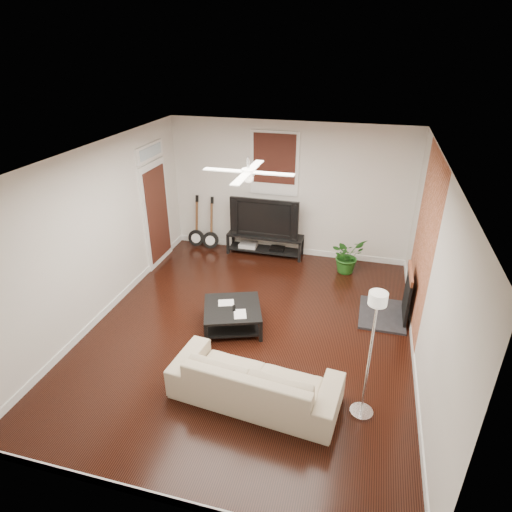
% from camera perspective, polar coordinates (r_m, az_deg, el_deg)
% --- Properties ---
extents(room, '(5.01, 6.01, 2.81)m').
position_cam_1_polar(room, '(6.30, -0.94, 0.46)').
color(room, black).
rests_on(room, ground).
extents(brick_accent, '(0.02, 2.20, 2.80)m').
position_cam_1_polar(brick_accent, '(7.08, 21.21, 1.59)').
color(brick_accent, '#AA5936').
rests_on(brick_accent, floor).
extents(fireplace, '(0.80, 1.10, 0.92)m').
position_cam_1_polar(fireplace, '(7.46, 17.85, -4.70)').
color(fireplace, black).
rests_on(fireplace, floor).
extents(window_back, '(1.00, 0.06, 1.30)m').
position_cam_1_polar(window_back, '(8.90, 2.45, 12.07)').
color(window_back, black).
rests_on(window_back, wall_back).
extents(door_left, '(0.08, 1.00, 2.50)m').
position_cam_1_polar(door_left, '(8.87, -13.07, 6.61)').
color(door_left, white).
rests_on(door_left, wall_left).
extents(tv_stand, '(1.62, 0.43, 0.45)m').
position_cam_1_polar(tv_stand, '(9.33, 1.21, 1.55)').
color(tv_stand, black).
rests_on(tv_stand, floor).
extents(tv, '(1.45, 0.19, 0.84)m').
position_cam_1_polar(tv, '(9.10, 1.28, 5.28)').
color(tv, black).
rests_on(tv, tv_stand).
extents(coffee_table, '(1.14, 1.14, 0.37)m').
position_cam_1_polar(coffee_table, '(7.03, -3.11, -8.02)').
color(coffee_table, black).
rests_on(coffee_table, floor).
extents(sofa, '(2.24, 1.07, 0.63)m').
position_cam_1_polar(sofa, '(5.71, -0.13, -15.93)').
color(sofa, tan).
rests_on(sofa, floor).
extents(floor_lamp, '(0.32, 0.32, 1.76)m').
position_cam_1_polar(floor_lamp, '(5.32, 14.72, -12.75)').
color(floor_lamp, white).
rests_on(floor_lamp, floor).
extents(potted_plant, '(0.85, 0.85, 0.72)m').
position_cam_1_polar(potted_plant, '(8.75, 11.94, 0.09)').
color(potted_plant, '#205A19').
rests_on(potted_plant, floor).
extents(guitar_left, '(0.37, 0.27, 1.17)m').
position_cam_1_polar(guitar_left, '(9.63, -8.01, 4.42)').
color(guitar_left, black).
rests_on(guitar_left, floor).
extents(guitar_right, '(0.40, 0.31, 1.17)m').
position_cam_1_polar(guitar_right, '(9.48, -6.11, 4.17)').
color(guitar_right, black).
rests_on(guitar_right, floor).
extents(ceiling_fan, '(1.24, 1.24, 0.32)m').
position_cam_1_polar(ceiling_fan, '(5.88, -1.02, 11.03)').
color(ceiling_fan, white).
rests_on(ceiling_fan, ceiling).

